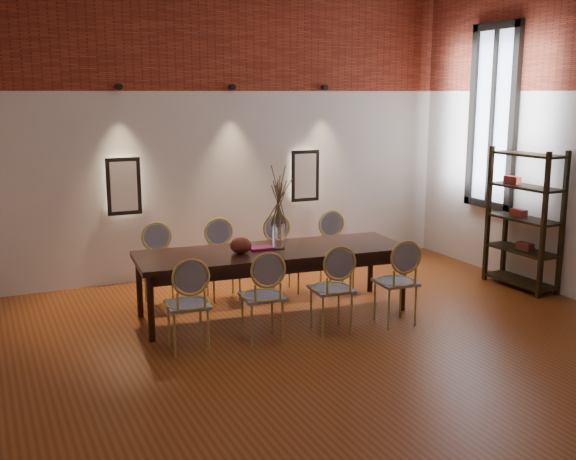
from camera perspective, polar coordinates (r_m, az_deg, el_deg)
name	(u,v)px	position (r m, az deg, el deg)	size (l,w,h in m)	color
floor	(343,360)	(6.53, 4.64, -10.91)	(7.00, 7.00, 0.02)	brown
wall_back	(216,129)	(9.29, -6.15, 8.54)	(7.00, 0.10, 4.00)	silver
brick_band_back	(215,33)	(9.25, -6.18, 16.27)	(7.00, 0.02, 1.50)	maroon
niche_left	(123,186)	(8.92, -13.77, 3.63)	(0.36, 0.06, 0.66)	#FFEAC6
niche_right	(304,176)	(9.76, 1.38, 4.62)	(0.36, 0.06, 0.66)	#FFEAC6
spot_fixture_left	(119,87)	(8.82, -14.13, 11.67)	(0.08, 0.08, 0.10)	black
spot_fixture_mid	(232,87)	(9.23, -4.76, 11.96)	(0.08, 0.08, 0.10)	black
spot_fixture_right	(324,87)	(9.80, 3.10, 11.96)	(0.08, 0.08, 0.10)	black
window_glass	(494,117)	(9.71, 17.01, 9.12)	(0.02, 0.78, 2.38)	silver
window_frame	(492,117)	(9.70, 16.92, 9.12)	(0.08, 0.90, 2.50)	black
window_mullion	(492,117)	(9.70, 16.92, 9.12)	(0.06, 0.06, 2.40)	black
dining_table	(273,282)	(7.66, -1.27, -4.41)	(3.04, 0.98, 0.75)	black
chair_near_a	(187,304)	(6.63, -8.51, -6.23)	(0.44, 0.44, 0.94)	tan
chair_near_b	(262,296)	(6.82, -2.21, -5.61)	(0.44, 0.44, 0.94)	tan
chair_near_c	(331,289)	(7.08, 3.68, -4.98)	(0.44, 0.44, 0.94)	tan
chair_near_d	(396,282)	(7.41, 9.09, -4.35)	(0.44, 0.44, 0.94)	tan
chair_far_a	(160,266)	(8.09, -10.75, -3.04)	(0.44, 0.44, 0.94)	tan
chair_far_b	(223,261)	(8.24, -5.52, -2.62)	(0.44, 0.44, 0.94)	tan
chair_far_c	(282,256)	(8.46, -0.53, -2.19)	(0.44, 0.44, 0.94)	tan
chair_far_d	(337,251)	(8.74, 4.18, -1.78)	(0.44, 0.44, 0.94)	tan
vase	(279,236)	(7.55, -0.79, -0.53)	(0.14, 0.14, 0.30)	silver
dried_branches	(279,197)	(7.47, -0.80, 2.85)	(0.50, 0.50, 0.70)	brown
bowl	(241,245)	(7.38, -4.02, -1.31)	(0.24, 0.24, 0.18)	maroon
book	(261,248)	(7.57, -2.28, -1.55)	(0.26, 0.18, 0.03)	#86114D
shelving_rack	(524,219)	(9.09, 19.34, 0.89)	(0.38, 1.00, 1.80)	black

